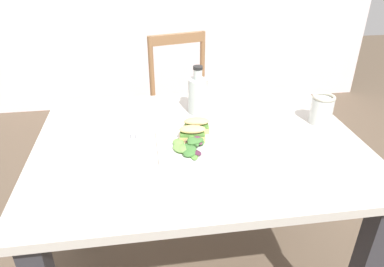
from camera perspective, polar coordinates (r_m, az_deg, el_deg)
dining_table at (r=1.36m, az=1.08°, el=-5.86°), size 1.17×0.87×0.74m
chair_wooden_far at (r=2.24m, az=-1.07°, el=4.40°), size 0.48×0.48×0.87m
plate_lunch at (r=1.26m, az=0.26°, el=-1.47°), size 0.26×0.26×0.01m
sandwich_half_front at (r=1.25m, az=0.05°, el=0.08°), size 0.10×0.07×0.06m
sandwich_half_back at (r=1.31m, az=0.75°, el=1.39°), size 0.10×0.07×0.06m
salad_mixed_greens at (r=1.21m, az=-0.28°, el=-1.74°), size 0.13×0.16×0.03m
napkin_folded at (r=1.25m, az=-9.38°, el=-2.37°), size 0.11×0.25×0.00m
fork_on_napkin at (r=1.26m, az=-9.41°, el=-1.83°), size 0.03×0.19×0.00m
bottle_cold_brew at (r=1.47m, az=0.91°, el=5.93°), size 0.08×0.08×0.20m
mason_jar_iced_tea at (r=1.47m, az=20.04°, el=3.46°), size 0.09×0.09×0.12m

